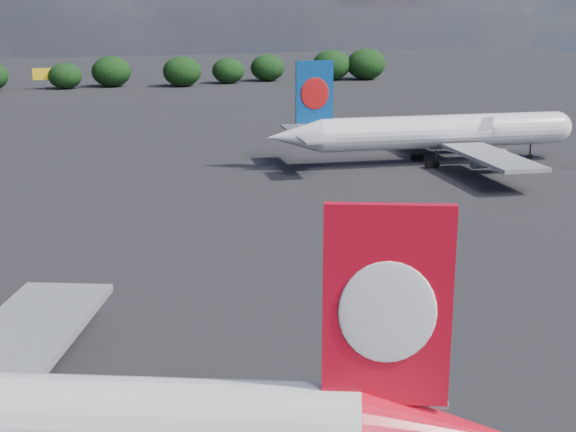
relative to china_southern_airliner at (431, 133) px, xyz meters
name	(u,v)px	position (x,y,z in m)	size (l,w,h in m)	color
ground	(18,196)	(-55.27, 0.67, -4.47)	(500.00, 500.00, 0.00)	black
china_southern_airliner	(431,133)	(0.00, 0.00, 0.00)	(44.94, 42.85, 14.67)	silver
apron_lamp_post	(429,392)	(-41.13, -69.49, 1.37)	(0.55, 0.30, 10.38)	black
billboard_yellow	(42,75)	(-43.27, 122.67, -0.60)	(5.00, 0.30, 5.50)	yellow
horizon_treeline	(67,74)	(-37.41, 120.44, -0.49)	(200.33, 15.24, 9.00)	black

